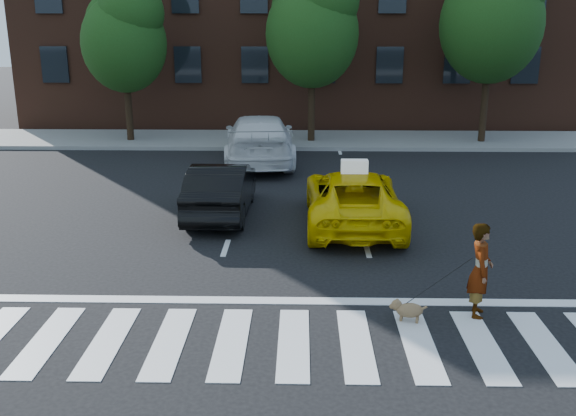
{
  "coord_description": "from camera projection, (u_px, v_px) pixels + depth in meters",
  "views": [
    {
      "loc": [
        0.11,
        -9.23,
        5.0
      ],
      "look_at": [
        -0.17,
        3.92,
        1.1
      ],
      "focal_mm": 40.0,
      "sensor_mm": 36.0,
      "label": 1
    }
  ],
  "objects": [
    {
      "name": "white_suv",
      "position": [
        259.0,
        139.0,
        22.87
      ],
      "size": [
        2.84,
        6.08,
        1.72
      ],
      "primitive_type": "imported",
      "rotation": [
        0.0,
        0.0,
        3.22
      ],
      "color": "silver",
      "rests_on": "ground"
    },
    {
      "name": "taxi_sign",
      "position": [
        354.0,
        166.0,
        15.6
      ],
      "size": [
        0.65,
        0.28,
        0.32
      ],
      "primitive_type": "cube",
      "rotation": [
        0.0,
        0.0,
        3.14
      ],
      "color": "white",
      "rests_on": "taxi"
    },
    {
      "name": "ground",
      "position": [
        294.0,
        343.0,
        10.27
      ],
      "size": [
        120.0,
        120.0,
        0.0
      ],
      "primitive_type": "plane",
      "color": "black",
      "rests_on": "ground"
    },
    {
      "name": "black_sedan",
      "position": [
        221.0,
        189.0,
        16.82
      ],
      "size": [
        1.53,
        4.24,
        1.39
      ],
      "primitive_type": "imported",
      "rotation": [
        0.0,
        0.0,
        3.13
      ],
      "color": "black",
      "rests_on": "ground"
    },
    {
      "name": "taxi",
      "position": [
        353.0,
        198.0,
        16.03
      ],
      "size": [
        2.3,
        4.97,
        1.38
      ],
      "primitive_type": "imported",
      "rotation": [
        0.0,
        0.0,
        3.14
      ],
      "color": "#DFB904",
      "rests_on": "ground"
    },
    {
      "name": "crosswalk",
      "position": [
        294.0,
        343.0,
        10.27
      ],
      "size": [
        13.0,
        2.4,
        0.01
      ],
      "primitive_type": "cube",
      "color": "silver",
      "rests_on": "ground"
    },
    {
      "name": "stop_line",
      "position": [
        295.0,
        301.0,
        11.8
      ],
      "size": [
        12.0,
        0.3,
        0.01
      ],
      "primitive_type": "cube",
      "color": "silver",
      "rests_on": "ground"
    },
    {
      "name": "tree_mid",
      "position": [
        313.0,
        22.0,
        25.17
      ],
      "size": [
        3.69,
        3.69,
        7.1
      ],
      "color": "black",
      "rests_on": "ground"
    },
    {
      "name": "tree_left",
      "position": [
        124.0,
        33.0,
        25.44
      ],
      "size": [
        3.39,
        3.38,
        6.5
      ],
      "color": "black",
      "rests_on": "ground"
    },
    {
      "name": "tree_right",
      "position": [
        493.0,
        11.0,
        24.91
      ],
      "size": [
        4.0,
        4.0,
        7.7
      ],
      "color": "black",
      "rests_on": "ground"
    },
    {
      "name": "dog",
      "position": [
        407.0,
        309.0,
        10.98
      ],
      "size": [
        0.64,
        0.36,
        0.37
      ],
      "rotation": [
        0.0,
        0.0,
        -0.27
      ],
      "color": "#8D6348",
      "rests_on": "ground"
    },
    {
      "name": "woman",
      "position": [
        480.0,
        270.0,
        11.02
      ],
      "size": [
        0.52,
        0.69,
        1.69
      ],
      "primitive_type": "imported",
      "rotation": [
        0.0,
        0.0,
        1.37
      ],
      "color": "#999999",
      "rests_on": "ground"
    },
    {
      "name": "sidewalk_far",
      "position": [
        299.0,
        140.0,
        27.02
      ],
      "size": [
        30.0,
        4.0,
        0.15
      ],
      "primitive_type": "cube",
      "color": "slate",
      "rests_on": "ground"
    }
  ]
}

